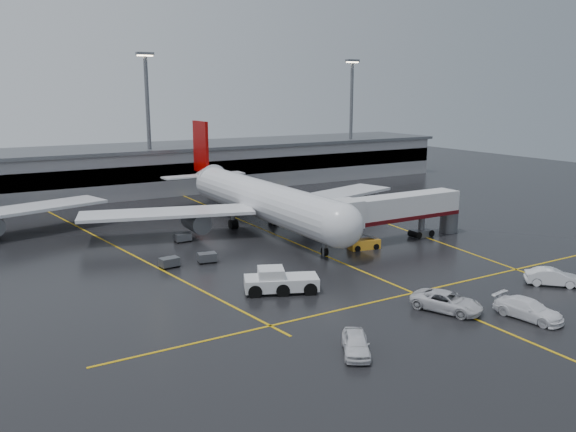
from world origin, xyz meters
TOP-DOWN VIEW (x-y plane):
  - ground at (0.00, 0.00)m, footprint 220.00×220.00m
  - apron_line_centre at (0.00, 0.00)m, footprint 0.25×90.00m
  - apron_line_stop at (0.00, -22.00)m, footprint 60.00×0.25m
  - apron_line_left at (-20.00, 10.00)m, footprint 9.99×69.35m
  - apron_line_right at (18.00, 10.00)m, footprint 7.57×69.64m
  - terminal at (0.00, 47.93)m, footprint 122.00×19.00m
  - light_mast_mid at (-5.00, 42.00)m, footprint 3.00×1.20m
  - light_mast_right at (40.00, 42.00)m, footprint 3.00×1.20m
  - main_airliner at (0.00, 9.70)m, footprint 48.80×45.60m
  - jet_bridge at (11.87, -6.00)m, footprint 19.90×3.40m
  - pushback_tractor at (-10.79, -15.22)m, footprint 7.50×5.31m
  - belt_loader at (5.77, -6.98)m, footprint 4.01×2.32m
  - service_van_a at (-0.71, -26.89)m, footprint 4.98×6.71m
  - service_van_b at (3.89, -31.65)m, footprint 3.26×6.08m
  - service_van_c at (13.30, -27.24)m, footprint 4.89×4.82m
  - service_van_d at (-12.62, -29.63)m, footprint 4.04×4.94m
  - baggage_cart_a at (-12.92, -2.75)m, footprint 2.19×1.61m
  - baggage_cart_b at (-17.16, -2.37)m, footprint 2.12×1.50m
  - baggage_cart_c at (-11.99, 7.35)m, footprint 2.05×1.37m

SIDE VIEW (x-z plane):
  - ground at x=0.00m, z-range 0.00..0.00m
  - apron_line_centre at x=0.00m, z-range 0.00..0.02m
  - apron_line_stop at x=0.00m, z-range 0.00..0.02m
  - apron_line_left at x=-20.00m, z-range 0.00..0.02m
  - apron_line_right at x=18.00m, z-range 0.00..0.02m
  - belt_loader at x=5.77m, z-range -0.61..1.79m
  - baggage_cart_a at x=-12.92m, z-range 0.07..1.19m
  - baggage_cart_b at x=-17.16m, z-range 0.07..1.19m
  - baggage_cart_c at x=-11.99m, z-range 0.07..1.19m
  - service_van_d at x=-12.62m, z-range 0.00..1.58m
  - service_van_b at x=3.89m, z-range 0.00..1.68m
  - service_van_c at x=13.30m, z-range 0.00..1.68m
  - service_van_a at x=-0.71m, z-range 0.00..1.70m
  - pushback_tractor at x=-10.79m, z-range -0.25..2.23m
  - jet_bridge at x=11.87m, z-range 0.91..6.96m
  - main_airliner at x=0.00m, z-range -2.84..11.26m
  - terminal at x=0.00m, z-range 0.02..8.62m
  - light_mast_mid at x=-5.00m, z-range 1.75..27.20m
  - light_mast_right at x=40.00m, z-range 1.75..27.20m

